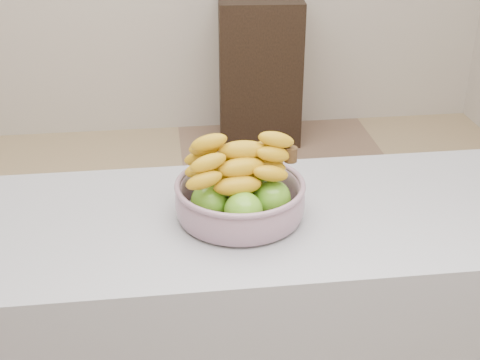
# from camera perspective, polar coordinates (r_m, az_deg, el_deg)

# --- Properties ---
(ground) EXTENTS (4.00, 4.00, 0.00)m
(ground) POSITION_cam_1_polar(r_m,az_deg,el_deg) (2.77, -3.46, -11.65)
(ground) COLOR tan
(ground) RESTS_ON ground
(counter) EXTENTS (2.00, 0.60, 0.90)m
(counter) POSITION_cam_1_polar(r_m,az_deg,el_deg) (1.93, -2.24, -14.80)
(counter) COLOR #9B9BA3
(counter) RESTS_ON ground
(cabinet) EXTENTS (0.52, 0.43, 0.89)m
(cabinet) POSITION_cam_1_polar(r_m,az_deg,el_deg) (4.18, 1.68, 9.35)
(cabinet) COLOR black
(cabinet) RESTS_ON ground
(fruit_bowl) EXTENTS (0.32, 0.32, 0.20)m
(fruit_bowl) POSITION_cam_1_polar(r_m,az_deg,el_deg) (1.63, -0.01, -1.15)
(fruit_bowl) COLOR #8E9BAB
(fruit_bowl) RESTS_ON counter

